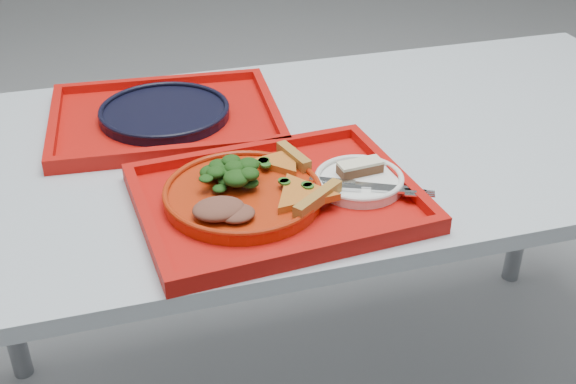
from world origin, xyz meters
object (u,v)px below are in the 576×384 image
object	(u,v)px
tray_main	(277,202)
dessert_bar	(360,167)
tray_far	(165,120)
navy_plate	(165,114)
dinner_plate	(243,196)

from	to	relation	value
tray_main	dessert_bar	distance (m)	0.16
tray_far	navy_plate	xyz separation A→B (m)	(0.00, 0.00, 0.01)
navy_plate	dessert_bar	xyz separation A→B (m)	(0.29, -0.34, 0.02)
tray_far	dinner_plate	size ratio (longest dim) A/B	1.73
dinner_plate	tray_main	bearing A→B (deg)	-10.30
dessert_bar	tray_main	bearing A→B (deg)	-178.23
dessert_bar	dinner_plate	bearing A→B (deg)	177.09
tray_far	dessert_bar	size ratio (longest dim) A/B	5.68
dinner_plate	dessert_bar	distance (m)	0.21
navy_plate	dessert_bar	size ratio (longest dim) A/B	3.28
dinner_plate	navy_plate	distance (m)	0.36
tray_main	dessert_bar	world-z (taller)	dessert_bar
dinner_plate	navy_plate	world-z (taller)	dinner_plate
tray_main	tray_far	distance (m)	0.39
tray_main	tray_far	size ratio (longest dim) A/B	1.00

